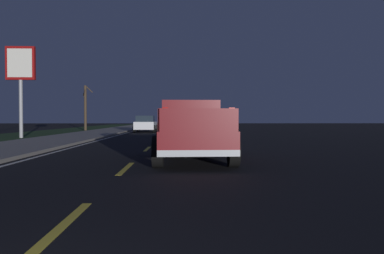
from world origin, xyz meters
The scene contains 10 objects.
ground centered at (27.00, 0.00, 0.00)m, with size 144.00×144.00×0.00m, color black.
sidewalk_shoulder centered at (27.00, 5.70, 0.06)m, with size 108.00×4.00×0.12m, color gray.
grass_verge centered at (27.00, 10.70, 0.00)m, with size 108.00×6.00×0.01m, color #1E3819.
lane_markings centered at (28.99, 2.51, 0.00)m, with size 108.00×3.54×0.01m.
pickup_truck centered at (10.49, -1.74, 0.91)m, with size 5.49×2.41×1.87m.
sedan_white centered at (34.03, 1.90, 0.78)m, with size 4.40×2.03×1.54m.
sedan_blue centered at (40.39, -1.76, 0.78)m, with size 4.43×2.07×1.54m.
sedan_silver centered at (17.88, -1.76, 0.78)m, with size 4.40×2.02×1.54m.
gas_price_sign centered at (23.62, 9.14, 4.48)m, with size 0.27×1.90×6.03m.
bare_tree_far centered at (39.20, 8.85, 2.57)m, with size 1.65×1.18×4.86m.
Camera 1 is at (-1.49, -1.42, 1.29)m, focal length 35.14 mm.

